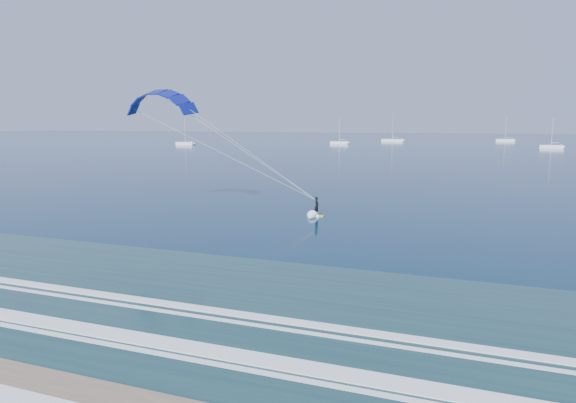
{
  "coord_description": "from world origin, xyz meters",
  "views": [
    {
      "loc": [
        12.56,
        -11.54,
        9.09
      ],
      "look_at": [
        -2.29,
        27.95,
        2.59
      ],
      "focal_mm": 32.0,
      "sensor_mm": 36.0,
      "label": 1
    }
  ],
  "objects_px": {
    "sailboat_3": "(551,146)",
    "sailboat_2": "(392,140)",
    "sailboat_4": "(505,140)",
    "sailboat_0": "(185,143)",
    "kitesurfer_rig": "(233,144)",
    "sailboat_1": "(339,143)"
  },
  "relations": [
    {
      "from": "sailboat_3",
      "to": "sailboat_4",
      "type": "relative_size",
      "value": 0.95
    },
    {
      "from": "kitesurfer_rig",
      "to": "sailboat_2",
      "type": "height_order",
      "value": "sailboat_2"
    },
    {
      "from": "sailboat_0",
      "to": "sailboat_2",
      "type": "bearing_deg",
      "value": 42.66
    },
    {
      "from": "sailboat_4",
      "to": "sailboat_1",
      "type": "bearing_deg",
      "value": -139.14
    },
    {
      "from": "sailboat_3",
      "to": "sailboat_4",
      "type": "distance_m",
      "value": 67.99
    },
    {
      "from": "sailboat_0",
      "to": "sailboat_4",
      "type": "relative_size",
      "value": 0.95
    },
    {
      "from": "kitesurfer_rig",
      "to": "sailboat_3",
      "type": "relative_size",
      "value": 1.94
    },
    {
      "from": "kitesurfer_rig",
      "to": "sailboat_4",
      "type": "relative_size",
      "value": 1.85
    },
    {
      "from": "sailboat_2",
      "to": "kitesurfer_rig",
      "type": "bearing_deg",
      "value": -85.07
    },
    {
      "from": "sailboat_2",
      "to": "sailboat_3",
      "type": "distance_m",
      "value": 79.2
    },
    {
      "from": "sailboat_2",
      "to": "sailboat_4",
      "type": "distance_m",
      "value": 54.62
    },
    {
      "from": "sailboat_0",
      "to": "sailboat_3",
      "type": "bearing_deg",
      "value": 8.53
    },
    {
      "from": "sailboat_0",
      "to": "sailboat_2",
      "type": "distance_m",
      "value": 100.02
    },
    {
      "from": "sailboat_2",
      "to": "sailboat_3",
      "type": "relative_size",
      "value": 1.27
    },
    {
      "from": "kitesurfer_rig",
      "to": "sailboat_1",
      "type": "distance_m",
      "value": 170.95
    },
    {
      "from": "sailboat_3",
      "to": "sailboat_2",
      "type": "bearing_deg",
      "value": 143.4
    },
    {
      "from": "sailboat_1",
      "to": "sailboat_2",
      "type": "xyz_separation_m",
      "value": [
        16.14,
        38.46,
        0.02
      ]
    },
    {
      "from": "sailboat_1",
      "to": "sailboat_4",
      "type": "relative_size",
      "value": 0.94
    },
    {
      "from": "sailboat_1",
      "to": "sailboat_2",
      "type": "relative_size",
      "value": 0.78
    },
    {
      "from": "kitesurfer_rig",
      "to": "sailboat_0",
      "type": "bearing_deg",
      "value": 123.47
    },
    {
      "from": "sailboat_3",
      "to": "sailboat_0",
      "type": "bearing_deg",
      "value": -171.47
    },
    {
      "from": "kitesurfer_rig",
      "to": "sailboat_2",
      "type": "bearing_deg",
      "value": 94.93
    }
  ]
}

